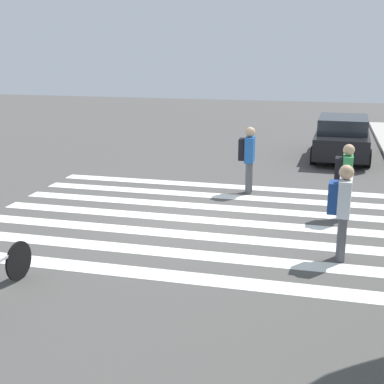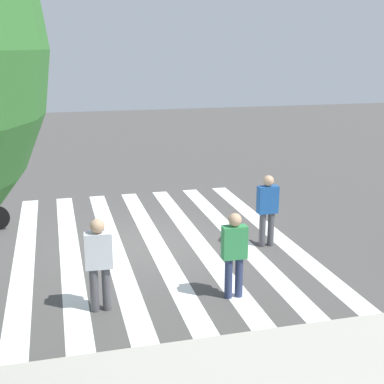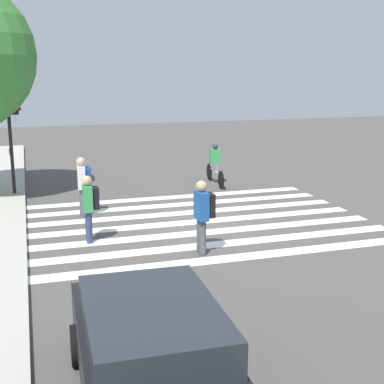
{
  "view_description": "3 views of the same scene",
  "coord_description": "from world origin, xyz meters",
  "views": [
    {
      "loc": [
        11.75,
        2.89,
        3.96
      ],
      "look_at": [
        0.72,
        0.07,
        0.87
      ],
      "focal_mm": 50.0,
      "sensor_mm": 36.0,
      "label": 1
    },
    {
      "loc": [
        2.39,
        12.86,
        4.97
      ],
      "look_at": [
        -0.86,
        0.46,
        1.46
      ],
      "focal_mm": 50.0,
      "sensor_mm": 36.0,
      "label": 2
    },
    {
      "loc": [
        -14.75,
        4.83,
        4.49
      ],
      "look_at": [
        -0.96,
        0.53,
        1.17
      ],
      "focal_mm": 50.0,
      "sensor_mm": 36.0,
      "label": 3
    }
  ],
  "objects": [
    {
      "name": "ground_plane",
      "position": [
        0.0,
        0.0,
        0.0
      ],
      "size": [
        60.0,
        60.0,
        0.0
      ],
      "primitive_type": "plane",
      "color": "#4C4947"
    },
    {
      "name": "pedestrian_child_with_backpack",
      "position": [
        -2.73,
        0.8,
        1.09
      ],
      "size": [
        0.52,
        0.44,
        1.86
      ],
      "rotation": [
        0.0,
        0.0,
        0.02
      ],
      "color": "#4C4C51",
      "rests_on": "ground_plane"
    },
    {
      "name": "pedestrian_adult_yellow_jacket",
      "position": [
        1.71,
        3.24,
        1.09
      ],
      "size": [
        0.53,
        0.45,
        1.87
      ],
      "rotation": [
        0.0,
        0.0,
        -0.06
      ],
      "color": "#4C4C51",
      "rests_on": "ground_plane"
    },
    {
      "name": "sidewalk_curb",
      "position": [
        0.0,
        6.25,
        0.07
      ],
      "size": [
        36.0,
        2.5,
        0.14
      ],
      "color": "#ADA89E",
      "rests_on": "ground_plane"
    },
    {
      "name": "crosswalk_stripes",
      "position": [
        -0.0,
        0.0,
        0.0
      ],
      "size": [
        7.06,
        10.0,
        0.01
      ],
      "color": "white",
      "rests_on": "ground_plane"
    },
    {
      "name": "pedestrian_adult_blue_shirt",
      "position": [
        -0.96,
        3.36,
        1.05
      ],
      "size": [
        0.5,
        0.42,
        1.8
      ],
      "rotation": [
        0.0,
        0.0,
        -0.01
      ],
      "color": "navy",
      "rests_on": "ground_plane"
    }
  ]
}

